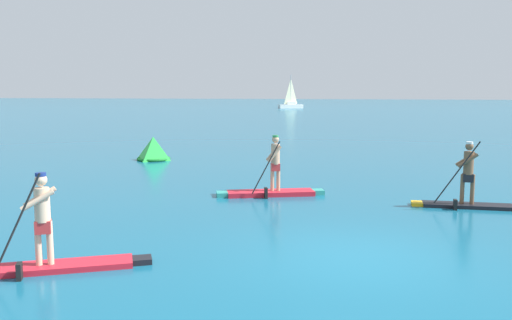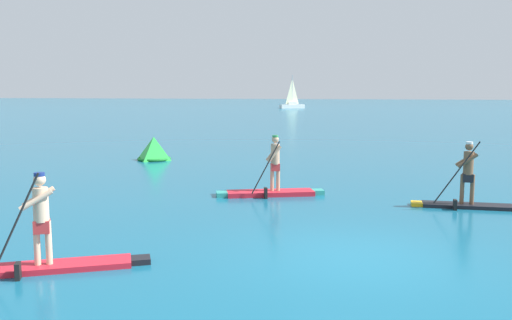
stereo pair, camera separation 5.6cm
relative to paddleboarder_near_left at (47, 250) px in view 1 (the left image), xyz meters
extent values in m
plane|color=#145B7A|center=(5.14, 2.14, -0.37)|extent=(440.00, 440.00, 0.00)
cube|color=red|center=(0.04, 0.04, -0.32)|extent=(2.68, 1.86, 0.10)
cube|color=black|center=(1.39, 0.79, -0.32)|extent=(0.47, 0.48, 0.10)
cylinder|color=beige|center=(-0.13, -0.06, 0.12)|extent=(0.11, 0.11, 0.76)
cylinder|color=beige|center=(0.04, 0.03, 0.12)|extent=(0.11, 0.11, 0.76)
cube|color=red|center=(-0.05, -0.01, 0.41)|extent=(0.33, 0.32, 0.22)
cylinder|color=beige|center=(-0.05, -0.01, 0.79)|extent=(0.26, 0.26, 0.59)
sphere|color=beige|center=(-0.05, -0.01, 1.22)|extent=(0.21, 0.21, 0.21)
cylinder|color=navy|center=(-0.05, -0.01, 1.32)|extent=(0.18, 0.18, 0.06)
cylinder|color=beige|center=(-0.02, -0.17, 0.90)|extent=(0.50, 0.38, 0.38)
cylinder|color=beige|center=(-0.17, 0.09, 0.90)|extent=(0.50, 0.38, 0.38)
cylinder|color=black|center=(-0.16, -0.53, 0.57)|extent=(0.72, 0.43, 1.69)
cube|color=black|center=(-0.16, -0.53, -0.24)|extent=(0.17, 0.21, 0.32)
cube|color=red|center=(2.16, 7.60, -0.30)|extent=(2.66, 1.63, 0.14)
cube|color=teal|center=(0.82, 7.04, -0.30)|extent=(0.48, 0.57, 0.14)
cube|color=teal|center=(3.51, 8.15, -0.30)|extent=(0.46, 0.51, 0.14)
cylinder|color=tan|center=(2.21, 7.62, 0.17)|extent=(0.11, 0.11, 0.80)
cylinder|color=tan|center=(2.38, 7.69, 0.17)|extent=(0.11, 0.11, 0.80)
cube|color=red|center=(2.29, 7.65, 0.48)|extent=(0.32, 0.30, 0.22)
cylinder|color=tan|center=(2.29, 7.65, 0.88)|extent=(0.26, 0.26, 0.60)
sphere|color=tan|center=(2.29, 7.65, 1.31)|extent=(0.21, 0.21, 0.21)
cylinder|color=#338C4C|center=(2.29, 7.65, 1.41)|extent=(0.18, 0.18, 0.06)
cylinder|color=tan|center=(2.30, 7.49, 0.89)|extent=(0.42, 0.24, 0.52)
cylinder|color=tan|center=(2.19, 7.77, 0.89)|extent=(0.42, 0.24, 0.52)
cylinder|color=black|center=(2.14, 7.11, 0.54)|extent=(0.77, 0.36, 1.53)
cube|color=black|center=(2.14, 7.11, -0.21)|extent=(0.15, 0.22, 0.32)
cube|color=black|center=(7.67, 7.33, -0.32)|extent=(2.36, 0.71, 0.10)
cube|color=yellow|center=(6.36, 7.25, -0.32)|extent=(0.31, 0.42, 0.10)
cylinder|color=brown|center=(7.51, 7.32, 0.13)|extent=(0.11, 0.11, 0.80)
cylinder|color=brown|center=(7.77, 7.34, 0.13)|extent=(0.11, 0.11, 0.80)
cube|color=black|center=(7.64, 7.33, 0.43)|extent=(0.27, 0.23, 0.22)
cylinder|color=brown|center=(7.64, 7.33, 0.83)|extent=(0.26, 0.26, 0.62)
sphere|color=brown|center=(7.64, 7.33, 1.28)|extent=(0.21, 0.21, 0.21)
cylinder|color=white|center=(7.64, 7.33, 1.37)|extent=(0.18, 0.18, 0.06)
cylinder|color=brown|center=(7.60, 7.17, 0.92)|extent=(0.53, 0.12, 0.41)
cylinder|color=brown|center=(7.58, 7.48, 0.92)|extent=(0.53, 0.12, 0.41)
cylinder|color=black|center=(7.31, 6.92, 0.62)|extent=(1.11, 0.10, 1.68)
cube|color=black|center=(7.31, 6.92, -0.25)|extent=(0.09, 0.20, 0.32)
pyramid|color=green|center=(-4.93, 14.35, 0.16)|extent=(1.38, 1.38, 1.06)
torus|color=#167226|center=(-4.93, 14.35, -0.31)|extent=(1.52, 1.52, 0.12)
cube|color=white|center=(-13.92, 91.26, 0.00)|extent=(4.50, 3.72, 0.74)
cylinder|color=#B2B2B7|center=(-13.92, 91.26, 3.14)|extent=(0.12, 0.12, 5.55)
pyramid|color=beige|center=(-13.92, 91.26, 2.87)|extent=(1.52, 1.62, 4.81)
cube|color=silver|center=(-13.92, 91.26, 0.59)|extent=(1.84, 1.64, 0.44)
camera|label=1|loc=(5.81, -7.72, 2.71)|focal=37.46mm
camera|label=2|loc=(5.86, -7.70, 2.71)|focal=37.46mm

